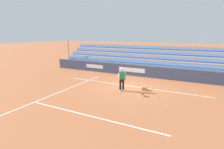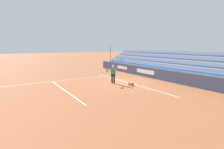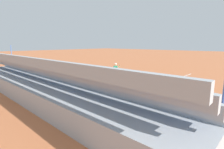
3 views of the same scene
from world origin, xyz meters
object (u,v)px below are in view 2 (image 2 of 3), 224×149
(tennis_ball_toward_net, at_px, (108,77))
(tennis_ball_by_box, at_px, (154,86))
(tennis_ball_far_left, at_px, (118,76))
(water_bottle, at_px, (139,84))
(tennis_player, at_px, (113,74))
(tennis_ball_stray_back, at_px, (150,85))
(tennis_ball_far_right, at_px, (125,94))
(tennis_ball_on_baseline, at_px, (129,90))
(ball_box_cardboard, at_px, (131,84))
(tennis_ball_midcourt, at_px, (138,83))
(tennis_ball_near_player, at_px, (95,82))

(tennis_ball_toward_net, distance_m, tennis_ball_by_box, 5.93)
(tennis_ball_far_left, distance_m, tennis_ball_toward_net, 1.31)
(tennis_ball_by_box, height_order, water_bottle, water_bottle)
(tennis_player, distance_m, tennis_ball_stray_back, 3.51)
(tennis_ball_far_right, bearing_deg, tennis_player, -18.90)
(water_bottle, bearing_deg, tennis_ball_toward_net, 2.59)
(tennis_ball_stray_back, distance_m, tennis_ball_on_baseline, 2.81)
(tennis_ball_far_right, relative_size, water_bottle, 0.30)
(tennis_ball_by_box, bearing_deg, tennis_ball_toward_net, 11.49)
(ball_box_cardboard, relative_size, tennis_ball_far_right, 6.06)
(tennis_ball_stray_back, height_order, tennis_ball_toward_net, same)
(tennis_ball_midcourt, bearing_deg, tennis_player, 57.45)
(tennis_ball_far_right, xyz_separation_m, tennis_ball_toward_net, (6.67, -2.58, 0.00))
(tennis_ball_by_box, bearing_deg, ball_box_cardboard, 52.29)
(tennis_ball_far_left, bearing_deg, tennis_ball_toward_net, 91.57)
(tennis_ball_far_left, distance_m, water_bottle, 5.08)
(tennis_ball_toward_net, bearing_deg, tennis_ball_far_left, -88.43)
(ball_box_cardboard, distance_m, tennis_ball_near_player, 3.51)
(tennis_ball_far_right, height_order, tennis_ball_near_player, same)
(tennis_ball_on_baseline, relative_size, water_bottle, 0.30)
(tennis_player, relative_size, tennis_ball_near_player, 25.98)
(tennis_player, bearing_deg, tennis_ball_toward_net, -23.72)
(ball_box_cardboard, bearing_deg, tennis_ball_far_left, -20.57)
(tennis_ball_toward_net, height_order, tennis_ball_by_box, same)
(tennis_player, distance_m, tennis_ball_toward_net, 3.47)
(tennis_ball_by_box, distance_m, water_bottle, 1.30)
(tennis_ball_near_player, xyz_separation_m, tennis_ball_by_box, (-3.97, -3.81, 0.00))
(tennis_ball_by_box, bearing_deg, tennis_ball_near_player, 43.80)
(tennis_ball_on_baseline, distance_m, water_bottle, 2.08)
(tennis_ball_by_box, relative_size, water_bottle, 0.30)
(ball_box_cardboard, height_order, tennis_ball_toward_net, ball_box_cardboard)
(tennis_ball_near_player, bearing_deg, tennis_ball_midcourt, -127.59)
(tennis_player, xyz_separation_m, tennis_ball_stray_back, (-2.32, -2.49, -0.86))
(tennis_ball_far_left, relative_size, water_bottle, 0.30)
(tennis_ball_on_baseline, bearing_deg, tennis_player, -5.83)
(tennis_player, height_order, water_bottle, tennis_player)
(tennis_ball_stray_back, xyz_separation_m, tennis_ball_toward_net, (5.40, 1.13, 0.00))
(ball_box_cardboard, xyz_separation_m, tennis_ball_far_right, (-2.09, 2.16, -0.10))
(tennis_ball_midcourt, bearing_deg, tennis_ball_stray_back, -154.44)
(tennis_player, relative_size, water_bottle, 7.80)
(tennis_player, xyz_separation_m, tennis_ball_far_right, (-3.59, 1.23, -0.86))
(tennis_ball_on_baseline, bearing_deg, tennis_ball_by_box, -88.92)
(ball_box_cardboard, distance_m, tennis_ball_far_right, 3.01)
(tennis_player, relative_size, tennis_ball_midcourt, 25.98)
(tennis_ball_far_right, xyz_separation_m, tennis_ball_on_baseline, (0.80, -0.94, 0.00))
(tennis_ball_on_baseline, bearing_deg, ball_box_cardboard, -43.40)
(tennis_ball_midcourt, bearing_deg, tennis_ball_near_player, 52.41)
(ball_box_cardboard, xyz_separation_m, tennis_ball_midcourt, (0.23, -1.04, -0.10))
(tennis_ball_far_right, relative_size, tennis_ball_by_box, 1.00)
(tennis_ball_stray_back, xyz_separation_m, water_bottle, (0.48, 0.91, 0.08))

